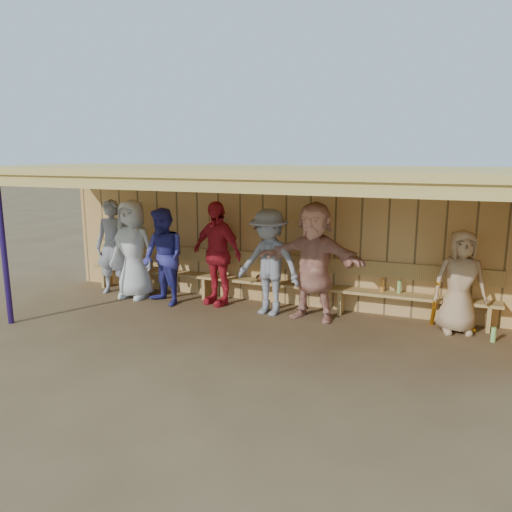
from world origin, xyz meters
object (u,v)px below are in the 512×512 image
at_px(player_b, 133,249).
at_px(player_d, 217,253).
at_px(player_a, 113,247).
at_px(bench, 271,276).
at_px(player_h, 460,282).
at_px(player_e, 269,262).
at_px(player_f, 314,261).
at_px(player_c, 163,257).

distance_m(player_b, player_d, 1.66).
xyz_separation_m(player_a, player_d, (2.20, 0.09, 0.02)).
xyz_separation_m(player_d, bench, (0.95, 0.31, -0.41)).
height_order(player_a, player_h, player_a).
relative_size(player_b, player_h, 1.17).
xyz_separation_m(player_a, player_b, (0.55, -0.12, 0.01)).
bearing_deg(player_d, bench, 35.57).
xyz_separation_m(player_e, player_h, (3.00, 0.22, -0.11)).
xyz_separation_m(player_d, player_e, (1.09, -0.22, -0.04)).
relative_size(player_a, player_e, 1.02).
bearing_deg(player_b, player_f, 1.00).
bearing_deg(player_c, player_e, 29.20).
bearing_deg(player_f, bench, 157.56).
xyz_separation_m(player_a, player_c, (1.32, -0.29, -0.04)).
relative_size(player_b, player_f, 0.96).
distance_m(player_f, player_h, 2.25).
distance_m(player_b, player_h, 5.74).
xyz_separation_m(player_e, player_f, (0.77, 0.03, 0.07)).
bearing_deg(player_c, player_h, 29.00).
bearing_deg(player_e, player_a, -170.75).
bearing_deg(player_a, bench, -4.46).
bearing_deg(player_e, player_c, -163.82).
relative_size(player_c, player_f, 0.90).
bearing_deg(player_h, player_f, 170.63).
bearing_deg(player_e, player_f, 13.79).
bearing_deg(player_d, player_a, -159.93).
bearing_deg(bench, player_h, -5.55).
height_order(player_c, player_f, player_f).
relative_size(player_b, player_c, 1.06).
relative_size(player_e, bench, 0.24).
height_order(player_e, player_h, player_e).
relative_size(player_d, player_h, 1.18).
xyz_separation_m(player_d, player_f, (1.85, -0.19, 0.04)).
height_order(player_b, player_e, player_b).
distance_m(player_d, player_f, 1.86).
xyz_separation_m(player_a, bench, (3.14, 0.40, -0.40)).
relative_size(player_a, bench, 0.24).
bearing_deg(player_f, player_d, -179.59).
xyz_separation_m(player_b, player_e, (2.74, -0.01, -0.03)).
distance_m(player_c, bench, 1.98).
bearing_deg(player_b, player_h, 2.84).
bearing_deg(player_b, player_d, 8.00).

